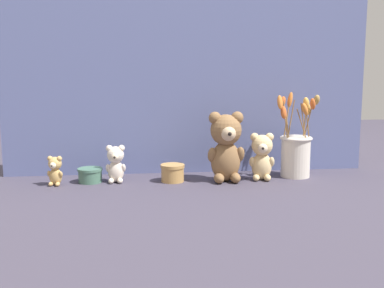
{
  "coord_description": "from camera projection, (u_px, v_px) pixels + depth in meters",
  "views": [
    {
      "loc": [
        -0.2,
        -1.76,
        0.43
      ],
      "look_at": [
        0.0,
        0.02,
        0.14
      ],
      "focal_mm": 45.0,
      "sensor_mm": 36.0,
      "label": 1
    }
  ],
  "objects": [
    {
      "name": "flower_vase",
      "position": [
        296.0,
        151.0,
        1.88
      ],
      "size": [
        0.18,
        0.14,
        0.33
      ],
      "color": "silver",
      "rests_on": "ground"
    },
    {
      "name": "backdrop_wall",
      "position": [
        188.0,
        85.0,
        1.93
      ],
      "size": [
        1.47,
        0.02,
        0.71
      ],
      "color": "slate",
      "rests_on": "ground"
    },
    {
      "name": "teddy_bear_tiny",
      "position": [
        55.0,
        170.0,
        1.75
      ],
      "size": [
        0.06,
        0.05,
        0.11
      ],
      "color": "tan",
      "rests_on": "ground"
    },
    {
      "name": "decorative_tin_short",
      "position": [
        173.0,
        173.0,
        1.81
      ],
      "size": [
        0.09,
        0.09,
        0.07
      ],
      "color": "tan",
      "rests_on": "ground"
    },
    {
      "name": "ground_plane",
      "position": [
        193.0,
        181.0,
        1.82
      ],
      "size": [
        4.0,
        4.0,
        0.0
      ],
      "primitive_type": "plane",
      "color": "#3D3847"
    },
    {
      "name": "teddy_bear_small",
      "position": [
        116.0,
        163.0,
        1.79
      ],
      "size": [
        0.08,
        0.07,
        0.14
      ],
      "color": "beige",
      "rests_on": "ground"
    },
    {
      "name": "teddy_bear_large",
      "position": [
        226.0,
        145.0,
        1.8
      ],
      "size": [
        0.14,
        0.13,
        0.26
      ],
      "color": "olive",
      "rests_on": "ground"
    },
    {
      "name": "decorative_tin_tall",
      "position": [
        90.0,
        175.0,
        1.8
      ],
      "size": [
        0.09,
        0.09,
        0.05
      ],
      "color": "#47705B",
      "rests_on": "ground"
    },
    {
      "name": "teddy_bear_medium",
      "position": [
        262.0,
        156.0,
        1.83
      ],
      "size": [
        0.1,
        0.09,
        0.18
      ],
      "color": "#DBBC84",
      "rests_on": "ground"
    }
  ]
}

